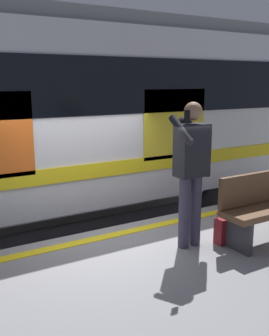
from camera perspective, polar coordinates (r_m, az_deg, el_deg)
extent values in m
plane|color=#3D3D3F|center=(6.11, -4.33, -17.13)|extent=(24.66, 24.66, 0.00)
cube|color=yellow|center=(5.45, -3.07, -9.63)|extent=(14.32, 0.16, 0.01)
cube|color=slate|center=(7.32, -9.71, -11.38)|extent=(18.99, 0.08, 0.16)
cube|color=slate|center=(8.58, -13.22, -7.89)|extent=(18.99, 0.08, 0.16)
cube|color=silver|center=(7.48, -10.61, 7.71)|extent=(9.07, 2.75, 2.94)
cube|color=gray|center=(7.52, -11.12, 19.87)|extent=(8.89, 2.53, 0.24)
cube|color=black|center=(6.17, -6.21, 11.67)|extent=(8.61, 0.03, 0.90)
cube|color=yellow|center=(6.33, -5.93, -0.41)|extent=(8.61, 0.03, 0.24)
cube|color=gold|center=(7.02, 5.86, 6.35)|extent=(1.29, 0.02, 1.21)
cylinder|color=black|center=(8.44, 11.87, -4.58)|extent=(0.84, 0.12, 0.84)
cylinder|color=black|center=(10.10, 3.43, -1.50)|extent=(0.84, 0.12, 0.84)
cylinder|color=#383347|center=(5.06, 8.81, -6.05)|extent=(0.14, 0.14, 0.91)
cylinder|color=#383347|center=(4.96, 7.19, -6.42)|extent=(0.14, 0.14, 0.91)
cube|color=black|center=(4.82, 8.29, 2.54)|extent=(0.40, 0.24, 0.64)
sphere|color=black|center=(4.90, 7.22, 6.28)|extent=(0.20, 0.20, 0.20)
sphere|color=#997051|center=(4.76, 8.47, 8.12)|extent=(0.22, 0.22, 0.22)
cylinder|color=black|center=(4.99, 10.50, 2.06)|extent=(0.09, 0.09, 0.58)
cylinder|color=black|center=(4.58, 6.77, 5.48)|extent=(0.09, 0.42, 0.33)
cube|color=black|center=(4.48, 7.61, 7.37)|extent=(0.07, 0.02, 0.15)
cube|color=maroon|center=(5.29, 13.20, -8.70)|extent=(0.32, 0.15, 0.34)
torus|color=maroon|center=(5.22, 13.32, -6.34)|extent=(0.29, 0.29, 0.02)
cube|color=brown|center=(5.52, 18.73, -2.38)|extent=(1.70, 0.06, 0.40)
cube|color=#333338|center=(5.06, 14.89, -9.14)|extent=(0.06, 0.40, 0.45)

